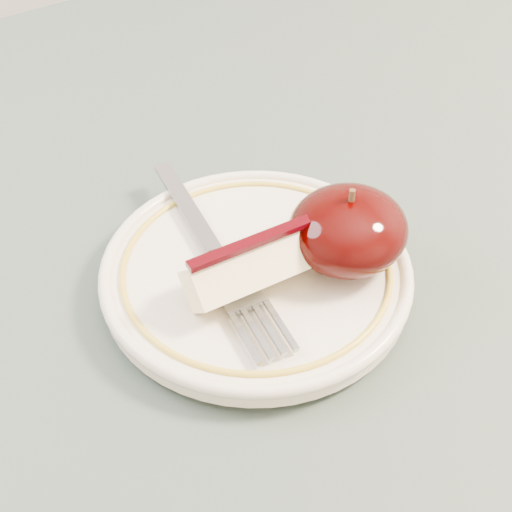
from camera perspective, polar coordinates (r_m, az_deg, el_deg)
table at (r=0.58m, az=1.36°, el=-4.74°), size 0.90×0.90×0.75m
plate at (r=0.47m, az=0.00°, el=-1.24°), size 0.21×0.21×0.02m
apple_half at (r=0.46m, az=7.36°, el=2.09°), size 0.08×0.08×0.06m
apple_wedge at (r=0.44m, az=-0.16°, el=-0.77°), size 0.09×0.05×0.04m
fork at (r=0.47m, az=-3.25°, el=0.15°), size 0.05×0.20×0.00m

